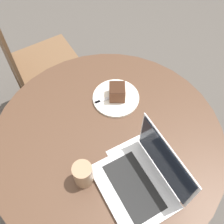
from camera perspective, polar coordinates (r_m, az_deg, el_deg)
The scene contains 9 objects.
ground_plane at distance 1.81m, azimuth -0.61°, elevation -16.28°, with size 12.00×12.00×0.00m, color #4C4742.
dining_table at distance 1.30m, azimuth -0.83°, elevation -9.15°, with size 1.01×1.01×0.72m.
chair at distance 1.77m, azimuth -16.76°, elevation 10.14°, with size 0.56×0.56×1.00m.
paper_document at distance 1.08m, azimuth 8.00°, elevation -12.62°, with size 0.38×0.33×0.00m.
plate at distance 1.24m, azimuth 0.86°, elevation 3.10°, with size 0.22×0.22×0.01m.
cake_slice at distance 1.21m, azimuth 1.13°, elevation 4.38°, with size 0.08×0.08×0.07m.
fork at distance 1.23m, azimuth -0.89°, elevation 2.98°, with size 0.07×0.17×0.00m.
coffee_glass at distance 1.01m, azimuth -6.30°, elevation -13.30°, with size 0.07×0.07×0.11m.
laptop at distance 1.02m, azimuth 6.38°, elevation -14.62°, with size 0.38×0.35×0.23m.
Camera 1 is at (-0.53, 0.03, 1.73)m, focal length 42.00 mm.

